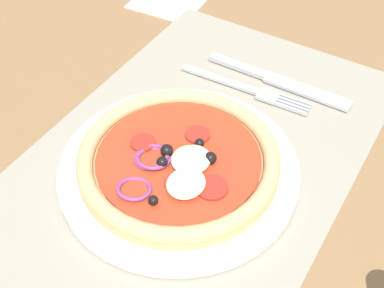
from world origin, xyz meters
TOP-DOWN VIEW (x-y plane):
  - ground_plane at (0.00, 0.00)cm, footprint 190.00×140.00cm
  - placemat at (0.00, 0.00)cm, footprint 51.56×33.99cm
  - plate at (4.00, -0.22)cm, footprint 26.31×26.31cm
  - pizza at (4.09, -0.13)cm, footprint 21.85×21.85cm
  - fork at (-12.62, 0.50)cm, footprint 2.42×18.04cm
  - knife at (-16.15, 2.80)cm, footprint 2.04×20.01cm

SIDE VIEW (x-z plane):
  - ground_plane at x=0.00cm, z-range -2.40..0.00cm
  - placemat at x=0.00cm, z-range 0.00..0.40cm
  - fork at x=-12.62cm, z-range 0.40..0.84cm
  - knife at x=-16.15cm, z-range 0.35..0.96cm
  - plate at x=4.00cm, z-range 0.40..1.52cm
  - pizza at x=4.09cm, z-range 1.28..3.98cm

